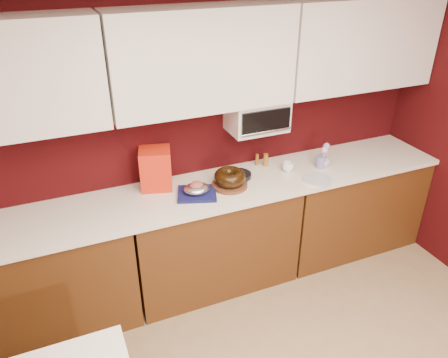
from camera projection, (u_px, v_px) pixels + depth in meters
name	position (u px, v px, depth m)	size (l,w,h in m)	color
wall_back	(197.00, 132.00, 3.43)	(4.00, 0.02, 2.50)	#370709
base_cabinet_left	(39.00, 281.00, 3.12)	(1.31, 0.58, 0.86)	#4F2B0F
base_cabinet_center	(212.00, 238.00, 3.57)	(1.31, 0.58, 0.86)	#4F2B0F
base_cabinet_right	(347.00, 205.00, 4.03)	(1.31, 0.58, 0.86)	#4F2B0F
countertop	(212.00, 191.00, 3.36)	(4.00, 0.62, 0.04)	white
upper_cabinet_center	(202.00, 60.00, 3.01)	(1.31, 0.33, 0.70)	white
upper_cabinet_right	(360.00, 44.00, 3.46)	(1.31, 0.33, 0.70)	white
toaster_oven	(257.00, 115.00, 3.41)	(0.45, 0.30, 0.25)	white
toaster_oven_door	(266.00, 122.00, 3.28)	(0.40, 0.02, 0.18)	black
toaster_oven_handle	(267.00, 132.00, 3.30)	(0.02, 0.02, 0.42)	silver
cake_base	(230.00, 185.00, 3.37)	(0.28, 0.28, 0.03)	brown
bundt_cake	(230.00, 177.00, 3.34)	(0.24, 0.24, 0.10)	black
navy_towel	(197.00, 194.00, 3.26)	(0.29, 0.24, 0.02)	#14174E
foil_ham_nest	(197.00, 189.00, 3.24)	(0.19, 0.16, 0.07)	white
roasted_ham	(197.00, 186.00, 3.22)	(0.10, 0.09, 0.07)	#A5514B
pandoro_box	(156.00, 169.00, 3.29)	(0.23, 0.21, 0.32)	#BA0C10
dark_pan	(239.00, 175.00, 3.50)	(0.20, 0.20, 0.04)	black
coffee_mug	(288.00, 166.00, 3.58)	(0.08, 0.08, 0.09)	white
blue_jar	(321.00, 162.00, 3.64)	(0.08, 0.08, 0.10)	navy
flower_vase	(324.00, 159.00, 3.65)	(0.09, 0.09, 0.13)	#B3B7CB
flower_pink	(325.00, 150.00, 3.61)	(0.06, 0.06, 0.06)	#FF93C7
flower_blue	(327.00, 146.00, 3.63)	(0.06, 0.06, 0.06)	#7E9CCA
china_plate	(317.00, 179.00, 3.46)	(0.23, 0.23, 0.01)	silver
amber_bottle	(266.00, 160.00, 3.66)	(0.04, 0.04, 0.11)	#8E5C19
amber_bottle_tall	(257.00, 160.00, 3.68)	(0.03, 0.03, 0.10)	brown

